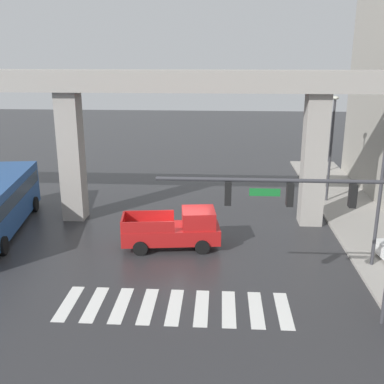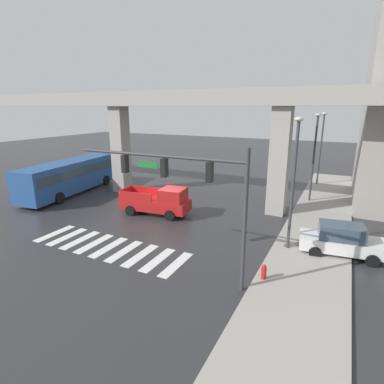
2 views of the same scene
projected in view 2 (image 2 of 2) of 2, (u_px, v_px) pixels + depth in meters
name	position (u px, v px, depth m)	size (l,w,h in m)	color
ground_plane	(166.00, 214.00, 22.80)	(120.00, 120.00, 0.00)	#2D2D30
crosswalk_stripes	(109.00, 247.00, 17.40)	(9.35, 2.80, 0.01)	silver
elevated_overpass	(190.00, 108.00, 24.10)	(55.19, 2.11, 8.99)	#9E9991
sidewalk_east	(317.00, 228.00, 20.03)	(4.00, 36.00, 0.15)	#9E9991
pickup_truck	(159.00, 202.00, 22.53)	(5.29, 2.53, 2.08)	red
city_bus	(70.00, 175.00, 28.00)	(4.08, 11.05, 2.99)	#234C8C
sedan_white	(342.00, 240.00, 16.31)	(4.49, 2.37, 1.72)	silver
traffic_signal_mast	(187.00, 182.00, 13.29)	(8.69, 0.32, 6.20)	#38383D
street_lamp_near_corner	(294.00, 170.00, 15.87)	(0.44, 0.70, 7.24)	#38383D
street_lamp_mid_block	(315.00, 148.00, 24.57)	(0.44, 0.70, 7.24)	#38383D
street_lamp_far_north	(322.00, 140.00, 30.10)	(0.44, 0.70, 7.24)	#38383D
fire_hydrant	(264.00, 273.00, 13.88)	(0.24, 0.24, 0.85)	red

